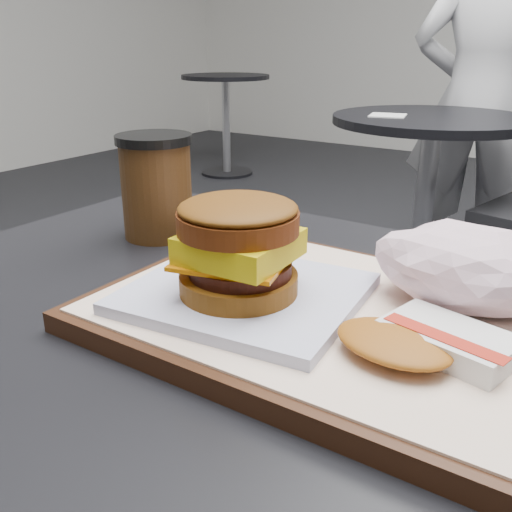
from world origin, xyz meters
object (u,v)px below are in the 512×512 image
(breakfast_sandwich, at_px, (241,259))
(hash_brown, at_px, (424,341))
(patron, at_px, (478,101))
(customer_table, at_px, (255,476))
(neighbor_table, at_px, (428,172))
(crumpled_wrapper, at_px, (466,266))
(coffee_cup, at_px, (156,184))
(serving_tray, at_px, (324,315))

(breakfast_sandwich, xyz_separation_m, hash_brown, (0.16, 0.00, -0.03))
(patron, bearing_deg, customer_table, 84.36)
(hash_brown, xyz_separation_m, neighbor_table, (-0.51, 1.67, -0.25))
(breakfast_sandwich, relative_size, neighbor_table, 0.28)
(crumpled_wrapper, xyz_separation_m, coffee_cup, (-0.38, 0.03, 0.01))
(breakfast_sandwich, relative_size, coffee_cup, 1.65)
(hash_brown, distance_m, crumpled_wrapper, 0.11)
(customer_table, xyz_separation_m, neighbor_table, (-0.35, 1.65, -0.03))
(neighbor_table, bearing_deg, customer_table, -78.02)
(hash_brown, xyz_separation_m, patron, (-0.48, 2.15, -0.04))
(serving_tray, bearing_deg, patron, 100.20)
(customer_table, bearing_deg, crumpled_wrapper, 26.93)
(neighbor_table, bearing_deg, serving_tray, -75.84)
(serving_tray, distance_m, patron, 2.15)
(breakfast_sandwich, height_order, coffee_cup, coffee_cup)
(customer_table, relative_size, serving_tray, 2.11)
(serving_tray, distance_m, coffee_cup, 0.30)
(breakfast_sandwich, bearing_deg, neighbor_table, 101.85)
(serving_tray, relative_size, coffee_cup, 3.03)
(hash_brown, xyz_separation_m, coffee_cup, (-0.38, 0.14, 0.04))
(breakfast_sandwich, bearing_deg, coffee_cup, 148.42)
(breakfast_sandwich, distance_m, hash_brown, 0.16)
(crumpled_wrapper, distance_m, neighbor_table, 1.67)
(crumpled_wrapper, relative_size, coffee_cup, 1.19)
(serving_tray, relative_size, breakfast_sandwich, 1.83)
(breakfast_sandwich, xyz_separation_m, coffee_cup, (-0.22, 0.14, 0.01))
(serving_tray, distance_m, hash_brown, 0.10)
(customer_table, distance_m, patron, 2.16)
(patron, bearing_deg, breakfast_sandwich, 84.30)
(coffee_cup, distance_m, neighbor_table, 1.57)
(coffee_cup, relative_size, patron, 0.08)
(serving_tray, bearing_deg, neighbor_table, 104.16)
(serving_tray, bearing_deg, coffee_cup, 160.28)
(crumpled_wrapper, bearing_deg, coffee_cup, 175.12)
(breakfast_sandwich, distance_m, crumpled_wrapper, 0.19)
(serving_tray, xyz_separation_m, patron, (-0.38, 2.12, -0.02))
(neighbor_table, bearing_deg, breakfast_sandwich, -78.15)
(coffee_cup, relative_size, neighbor_table, 0.17)
(coffee_cup, height_order, neighbor_table, coffee_cup)
(breakfast_sandwich, bearing_deg, crumpled_wrapper, 33.07)
(neighbor_table, bearing_deg, patron, 86.18)
(serving_tray, height_order, patron, patron)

